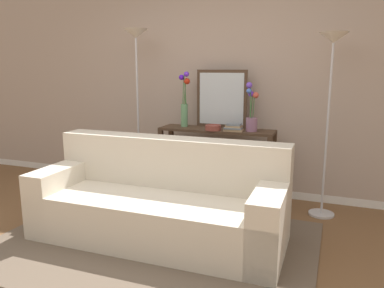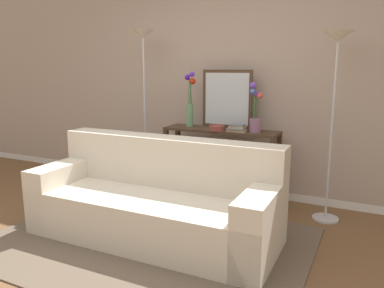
{
  "view_description": "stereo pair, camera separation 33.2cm",
  "coord_description": "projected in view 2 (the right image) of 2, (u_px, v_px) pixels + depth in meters",
  "views": [
    {
      "loc": [
        1.41,
        -2.22,
        1.51
      ],
      "look_at": [
        0.08,
        1.21,
        0.77
      ],
      "focal_mm": 35.28,
      "sensor_mm": 36.0,
      "label": 1
    },
    {
      "loc": [
        1.71,
        -2.09,
        1.51
      ],
      "look_at": [
        0.08,
        1.21,
        0.77
      ],
      "focal_mm": 35.28,
      "sensor_mm": 36.0,
      "label": 2
    }
  ],
  "objects": [
    {
      "name": "ground_plane",
      "position": [
        112.0,
        271.0,
        2.88
      ],
      "size": [
        16.0,
        16.0,
        0.02
      ],
      "primitive_type": "cube",
      "color": "brown"
    },
    {
      "name": "back_wall",
      "position": [
        222.0,
        76.0,
        4.54
      ],
      "size": [
        12.0,
        0.15,
        2.84
      ],
      "color": "white",
      "rests_on": "ground"
    },
    {
      "name": "area_rug",
      "position": [
        147.0,
        242.0,
        3.33
      ],
      "size": [
        2.74,
        1.97,
        0.01
      ],
      "color": "brown",
      "rests_on": "ground"
    },
    {
      "name": "couch",
      "position": [
        156.0,
        203.0,
        3.41
      ],
      "size": [
        2.23,
        0.89,
        0.88
      ],
      "color": "beige",
      "rests_on": "ground"
    },
    {
      "name": "console_table",
      "position": [
        220.0,
        152.0,
        4.3
      ],
      "size": [
        1.31,
        0.35,
        0.84
      ],
      "color": "#473323",
      "rests_on": "ground"
    },
    {
      "name": "floor_lamp_left",
      "position": [
        144.0,
        66.0,
        4.47
      ],
      "size": [
        0.28,
        0.28,
        1.95
      ],
      "color": "silver",
      "rests_on": "ground"
    },
    {
      "name": "floor_lamp_right",
      "position": [
        336.0,
        74.0,
        3.55
      ],
      "size": [
        0.28,
        0.28,
        1.85
      ],
      "color": "silver",
      "rests_on": "ground"
    },
    {
      "name": "wall_mirror",
      "position": [
        227.0,
        99.0,
        4.3
      ],
      "size": [
        0.59,
        0.02,
        0.66
      ],
      "color": "#473323",
      "rests_on": "console_table"
    },
    {
      "name": "vase_tall_flowers",
      "position": [
        190.0,
        101.0,
        4.39
      ],
      "size": [
        0.13,
        0.1,
        0.64
      ],
      "color": "#669E6B",
      "rests_on": "console_table"
    },
    {
      "name": "vase_short_flowers",
      "position": [
        255.0,
        115.0,
        4.02
      ],
      "size": [
        0.13,
        0.13,
        0.53
      ],
      "color": "gray",
      "rests_on": "console_table"
    },
    {
      "name": "fruit_bowl",
      "position": [
        217.0,
        128.0,
        4.16
      ],
      "size": [
        0.18,
        0.18,
        0.06
      ],
      "color": "brown",
      "rests_on": "console_table"
    },
    {
      "name": "book_stack",
      "position": [
        237.0,
        128.0,
        4.08
      ],
      "size": [
        0.21,
        0.13,
        0.08
      ],
      "color": "tan",
      "rests_on": "console_table"
    },
    {
      "name": "book_row_under_console",
      "position": [
        194.0,
        191.0,
        4.55
      ],
      "size": [
        0.4,
        0.18,
        0.12
      ],
      "color": "#BC3328",
      "rests_on": "ground"
    }
  ]
}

